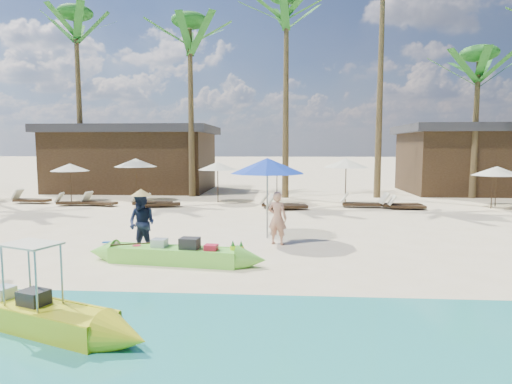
# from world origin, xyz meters

# --- Properties ---
(ground) EXTENTS (240.00, 240.00, 0.00)m
(ground) POSITION_xyz_m (0.00, 0.00, 0.00)
(ground) COLOR beige
(ground) RESTS_ON ground
(wet_sand_strip) EXTENTS (240.00, 4.50, 0.01)m
(wet_sand_strip) POSITION_xyz_m (0.00, -5.00, 0.00)
(wet_sand_strip) COLOR tan
(wet_sand_strip) RESTS_ON ground
(green_canoe) EXTENTS (5.22, 1.08, 0.66)m
(green_canoe) POSITION_xyz_m (-0.64, -0.29, 0.22)
(green_canoe) COLOR #79E846
(green_canoe) RESTS_ON ground
(yellow_canoe) EXTENTS (5.17, 2.19, 1.40)m
(yellow_canoe) POSITION_xyz_m (-2.08, -4.19, 0.23)
(yellow_canoe) COLOR yellow
(yellow_canoe) RESTS_ON ground
(tourist) EXTENTS (0.68, 0.56, 1.60)m
(tourist) POSITION_xyz_m (1.90, 1.97, 0.80)
(tourist) COLOR tan
(tourist) RESTS_ON ground
(vendor_green) EXTENTS (0.96, 0.85, 1.65)m
(vendor_green) POSITION_xyz_m (-1.78, 0.66, 0.83)
(vendor_green) COLOR #141C38
(vendor_green) RESTS_ON ground
(blue_umbrella) EXTENTS (2.38, 2.38, 2.56)m
(blue_umbrella) POSITION_xyz_m (1.56, 2.83, 2.32)
(blue_umbrella) COLOR #99999E
(blue_umbrella) RESTS_ON ground
(resort_parasol_3) EXTENTS (1.98, 1.98, 2.04)m
(resort_parasol_3) POSITION_xyz_m (-9.19, 11.18, 1.84)
(resort_parasol_3) COLOR #372616
(resort_parasol_3) RESTS_ON ground
(lounger_3_left) EXTENTS (1.95, 0.69, 0.65)m
(lounger_3_left) POSITION_xyz_m (-11.09, 10.54, 0.22)
(lounger_3_left) COLOR #372616
(lounger_3_left) RESTS_ON ground
(lounger_3_right) EXTENTS (1.74, 0.73, 0.57)m
(lounger_3_right) POSITION_xyz_m (-8.48, 9.82, 0.19)
(lounger_3_right) COLOR #372616
(lounger_3_right) RESTS_ON ground
(resort_parasol_4) EXTENTS (2.23, 2.23, 2.30)m
(resort_parasol_4) POSITION_xyz_m (-5.85, 11.78, 2.07)
(resort_parasol_4) COLOR #372616
(resort_parasol_4) RESTS_ON ground
(lounger_4_left) EXTENTS (1.88, 0.96, 0.61)m
(lounger_4_left) POSITION_xyz_m (-7.15, 9.84, 0.20)
(lounger_4_left) COLOR #372616
(lounger_4_left) RESTS_ON ground
(lounger_4_right) EXTENTS (1.87, 0.96, 0.61)m
(lounger_4_right) POSITION_xyz_m (-3.92, 9.52, 0.20)
(lounger_4_right) COLOR #372616
(lounger_4_right) RESTS_ON ground
(resort_parasol_5) EXTENTS (2.07, 2.07, 2.13)m
(resort_parasol_5) POSITION_xyz_m (-1.40, 11.59, 1.92)
(resort_parasol_5) COLOR #372616
(resort_parasol_5) RESTS_ON ground
(lounger_5_left) EXTENTS (1.97, 0.63, 0.67)m
(lounger_5_left) POSITION_xyz_m (-4.49, 9.77, 0.22)
(lounger_5_left) COLOR #372616
(lounger_5_left) RESTS_ON ground
(resort_parasol_6) EXTENTS (1.98, 1.98, 2.04)m
(resort_parasol_6) POSITION_xyz_m (1.71, 11.80, 1.84)
(resort_parasol_6) COLOR #372616
(resort_parasol_6) RESTS_ON ground
(lounger_6_left) EXTENTS (2.03, 1.04, 0.66)m
(lounger_6_left) POSITION_xyz_m (2.10, 9.02, 0.22)
(lounger_6_left) COLOR #372616
(lounger_6_left) RESTS_ON ground
(lounger_6_right) EXTENTS (1.87, 0.75, 0.62)m
(lounger_6_right) POSITION_xyz_m (1.79, 9.62, 0.21)
(lounger_6_right) COLOR #372616
(lounger_6_right) RESTS_ON ground
(resort_parasol_7) EXTENTS (2.27, 2.27, 2.34)m
(resort_parasol_7) POSITION_xyz_m (5.17, 11.05, 2.11)
(resort_parasol_7) COLOR #372616
(resort_parasol_7) RESTS_ON ground
(lounger_7_left) EXTENTS (1.93, 0.74, 0.64)m
(lounger_7_left) POSITION_xyz_m (5.67, 10.15, 0.21)
(lounger_7_left) COLOR #372616
(lounger_7_left) RESTS_ON ground
(lounger_7_right) EXTENTS (1.73, 0.62, 0.58)m
(lounger_7_right) POSITION_xyz_m (7.71, 9.57, 0.19)
(lounger_7_right) COLOR #372616
(lounger_7_right) RESTS_ON ground
(resort_parasol_8) EXTENTS (1.89, 1.89, 1.95)m
(resort_parasol_8) POSITION_xyz_m (11.89, 10.17, 1.76)
(resort_parasol_8) COLOR #372616
(resort_parasol_8) RESTS_ON ground
(lounger_8_left) EXTENTS (2.01, 0.81, 0.67)m
(lounger_8_left) POSITION_xyz_m (7.50, 9.95, 0.22)
(lounger_8_left) COLOR #372616
(lounger_8_left) RESTS_ON ground
(resort_parasol_9) EXTENTS (1.92, 1.92, 1.97)m
(resort_parasol_9) POSITION_xyz_m (12.42, 10.89, 1.78)
(resort_parasol_9) COLOR #372616
(resort_parasol_9) RESTS_ON ground
(palm_2) EXTENTS (2.08, 2.08, 11.33)m
(palm_2) POSITION_xyz_m (-10.45, 15.08, 9.18)
(palm_2) COLOR brown
(palm_2) RESTS_ON ground
(palm_3) EXTENTS (2.08, 2.08, 10.52)m
(palm_3) POSITION_xyz_m (-3.36, 14.27, 8.58)
(palm_3) COLOR brown
(palm_3) RESTS_ON ground
(palm_4) EXTENTS (2.08, 2.08, 11.70)m
(palm_4) POSITION_xyz_m (2.15, 14.01, 9.45)
(palm_4) COLOR brown
(palm_4) RESTS_ON ground
(palm_5) EXTENTS (2.08, 2.08, 13.60)m
(palm_5) POSITION_xyz_m (7.45, 14.38, 10.82)
(palm_5) COLOR brown
(palm_5) RESTS_ON ground
(palm_6) EXTENTS (2.08, 2.08, 8.51)m
(palm_6) POSITION_xyz_m (12.84, 14.52, 7.05)
(palm_6) COLOR brown
(palm_6) RESTS_ON ground
(pavilion_west) EXTENTS (10.80, 6.60, 4.30)m
(pavilion_west) POSITION_xyz_m (-8.00, 17.50, 2.19)
(pavilion_west) COLOR #372616
(pavilion_west) RESTS_ON ground
(pavilion_east) EXTENTS (8.80, 6.60, 4.30)m
(pavilion_east) POSITION_xyz_m (14.00, 17.50, 2.20)
(pavilion_east) COLOR #372616
(pavilion_east) RESTS_ON ground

